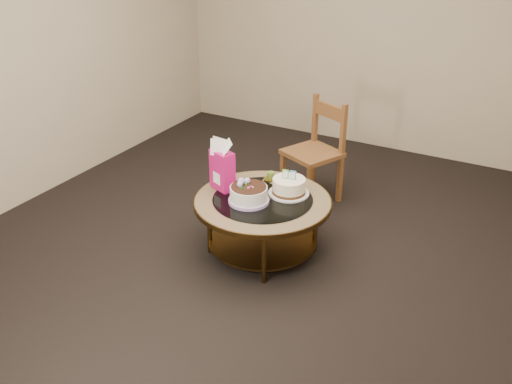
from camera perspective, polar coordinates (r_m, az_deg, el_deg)
The scene contains 8 objects.
ground at distance 4.41m, azimuth 0.64°, elevation -5.94°, with size 5.00×5.00×0.00m, color black.
room_walls at distance 3.80m, azimuth 0.76°, elevation 13.96°, with size 4.52×5.02×2.61m.
coffee_table at distance 4.22m, azimuth 0.66°, elevation -1.63°, with size 1.02×1.02×0.46m.
decorated_cake at distance 4.11m, azimuth -0.75°, elevation -0.29°, with size 0.30×0.30×0.17m.
cream_cake at distance 4.23m, azimuth 3.31°, elevation 0.54°, with size 0.31×0.31×0.19m.
gift_bag at distance 4.26m, azimuth -3.40°, elevation 2.72°, with size 0.22×0.19×0.39m.
pillar_candle at distance 4.44m, azimuth 1.47°, elevation 1.46°, with size 0.11×0.11×0.08m.
dining_chair at distance 5.02m, azimuth 5.98°, elevation 4.09°, with size 0.55×0.55×0.91m.
Camera 1 is at (1.76, -3.26, 2.40)m, focal length 40.00 mm.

